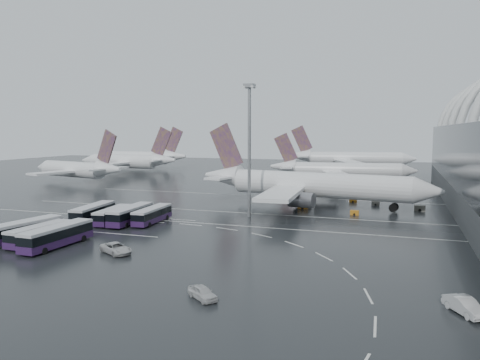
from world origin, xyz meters
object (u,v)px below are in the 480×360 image
(bus_row_near_c, at_px, (131,214))
(gse_cart_belly_a, at_px, (355,213))
(bus_row_far_c, at_px, (57,235))
(van_curve_b, at_px, (203,293))
(jet_remote_west, at_px, (78,170))
(gse_cart_belly_c, at_px, (303,206))
(bus_row_near_d, at_px, (152,215))
(airliner_gate_b, at_px, (339,170))
(jet_remote_far, at_px, (144,158))
(airliner_main, at_px, (307,185))
(airliner_gate_c, at_px, (349,159))
(gse_cart_belly_e, at_px, (353,200))
(bus_row_near_a, at_px, (93,212))
(floodlight_mast, at_px, (249,134))
(gse_cart_belly_b, at_px, (376,203))
(jet_remote_mid, at_px, (129,162))
(van_curve_c, at_px, (465,306))
(bus_row_far_a, at_px, (25,230))
(bus_row_near_b, at_px, (113,215))
(gse_cart_belly_d, at_px, (420,208))
(van_curve_a, at_px, (116,248))
(bus_row_far_b, at_px, (39,233))

(bus_row_near_c, distance_m, gse_cart_belly_a, 48.27)
(bus_row_far_c, xyz_separation_m, van_curve_b, (31.37, -13.99, -1.13))
(jet_remote_west, xyz_separation_m, gse_cart_belly_c, (85.47, -26.78, -4.29))
(bus_row_near_d, xyz_separation_m, gse_cart_belly_c, (25.34, 27.31, -1.08))
(airliner_gate_b, bearing_deg, jet_remote_far, 153.33)
(bus_row_near_c, relative_size, bus_row_near_d, 1.09)
(airliner_main, bearing_deg, airliner_gate_b, 97.76)
(airliner_gate_c, relative_size, gse_cart_belly_e, 31.70)
(bus_row_near_a, distance_m, floodlight_mast, 36.32)
(bus_row_near_d, relative_size, gse_cart_belly_b, 6.50)
(jet_remote_mid, distance_m, van_curve_c, 172.90)
(bus_row_far_a, bearing_deg, bus_row_near_b, -7.83)
(gse_cart_belly_d, height_order, gse_cart_belly_e, gse_cart_belly_d)
(airliner_main, distance_m, airliner_gate_b, 55.09)
(bus_row_near_b, bearing_deg, van_curve_a, -151.98)
(van_curve_c, height_order, floodlight_mast, floodlight_mast)
(airliner_gate_b, xyz_separation_m, bus_row_far_a, (-39.46, -107.46, -2.62))
(bus_row_near_a, relative_size, van_curve_b, 3.17)
(bus_row_near_b, height_order, bus_row_far_c, bus_row_far_c)
(airliner_main, xyz_separation_m, jet_remote_far, (-98.25, 89.20, 0.15))
(airliner_gate_b, xyz_separation_m, gse_cart_belly_b, (14.96, -49.09, -3.94))
(van_curve_a, bearing_deg, bus_row_near_c, 54.34)
(bus_row_near_b, height_order, floodlight_mast, floodlight_mast)
(airliner_gate_b, height_order, van_curve_c, airliner_gate_b)
(bus_row_near_a, xyz_separation_m, van_curve_a, (19.08, -20.49, -1.02))
(jet_remote_mid, xyz_separation_m, bus_row_far_c, (60.26, -116.60, -3.37))
(bus_row_far_b, bearing_deg, van_curve_c, -96.70)
(bus_row_near_b, height_order, van_curve_c, bus_row_near_b)
(bus_row_near_a, relative_size, bus_row_far_c, 1.00)
(bus_row_far_b, relative_size, bus_row_far_c, 0.88)
(jet_remote_far, bearing_deg, bus_row_near_c, 120.40)
(airliner_gate_b, bearing_deg, van_curve_a, -108.01)
(airliner_main, relative_size, van_curve_c, 11.62)
(bus_row_near_a, distance_m, bus_row_far_b, 19.23)
(bus_row_near_a, distance_m, gse_cart_belly_d, 72.96)
(airliner_gate_b, distance_m, bus_row_far_c, 113.67)
(bus_row_near_b, height_order, gse_cart_belly_b, bus_row_near_b)
(gse_cart_belly_e, bearing_deg, jet_remote_west, 172.26)
(airliner_gate_c, relative_size, van_curve_c, 11.39)
(airliner_main, relative_size, bus_row_near_a, 4.37)
(airliner_gate_c, xyz_separation_m, gse_cart_belly_d, (27.84, -111.79, -4.65))
(bus_row_far_a, distance_m, van_curve_a, 19.71)
(bus_row_near_d, xyz_separation_m, van_curve_a, (6.70, -22.86, -0.88))
(bus_row_near_c, bearing_deg, jet_remote_far, 26.48)
(bus_row_near_a, height_order, bus_row_near_d, bus_row_near_a)
(jet_remote_mid, xyz_separation_m, gse_cart_belly_e, (100.61, -53.22, -4.73))
(bus_row_near_d, distance_m, gse_cart_belly_d, 61.09)
(jet_remote_mid, relative_size, gse_cart_belly_c, 19.94)
(van_curve_a, distance_m, gse_cart_belly_b, 70.02)
(airliner_gate_b, height_order, bus_row_far_b, airliner_gate_b)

